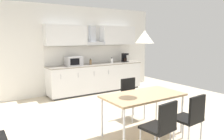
{
  "coord_description": "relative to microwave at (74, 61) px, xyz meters",
  "views": [
    {
      "loc": [
        -2.42,
        -3.57,
        1.76
      ],
      "look_at": [
        0.31,
        0.65,
        1.0
      ],
      "focal_mm": 35.0,
      "sensor_mm": 36.0,
      "label": 1
    }
  ],
  "objects": [
    {
      "name": "backsplash_tile",
      "position": [
        0.77,
        0.32,
        0.15
      ],
      "size": [
        3.14,
        0.02,
        0.57
      ],
      "primitive_type": "cube",
      "color": "silver",
      "rests_on": "kitchen_counter"
    },
    {
      "name": "coffee_maker",
      "position": [
        1.91,
        0.03,
        0.01
      ],
      "size": [
        0.18,
        0.19,
        0.3
      ],
      "color": "black",
      "rests_on": "kitchen_counter"
    },
    {
      "name": "dining_table",
      "position": [
        -0.06,
        -3.24,
        -0.34
      ],
      "size": [
        1.45,
        0.78,
        0.75
      ],
      "color": "tan",
      "rests_on": "ground_plane"
    },
    {
      "name": "pendant_lamp",
      "position": [
        -0.06,
        -3.24,
        0.72
      ],
      "size": [
        0.32,
        0.32,
        0.22
      ],
      "primitive_type": "cone",
      "color": "silver"
    },
    {
      "name": "ground_plane",
      "position": [
        -0.16,
        -2.53,
        -1.05
      ],
      "size": [
        8.17,
        8.59,
        0.02
      ],
      "primitive_type": "cube",
      "color": "beige"
    },
    {
      "name": "chair_far_right",
      "position": [
        0.26,
        -2.47,
        -0.51
      ],
      "size": [
        0.42,
        0.42,
        0.87
      ],
      "color": "black",
      "rests_on": "ground_plane"
    },
    {
      "name": "upper_wall_cabinets",
      "position": [
        0.77,
        0.16,
        0.76
      ],
      "size": [
        3.14,
        0.4,
        0.61
      ],
      "color": "silver"
    },
    {
      "name": "bottle_brown",
      "position": [
        0.56,
        -0.01,
        -0.06
      ],
      "size": [
        0.07,
        0.07,
        0.19
      ],
      "color": "brown",
      "rests_on": "kitchen_counter"
    },
    {
      "name": "kitchen_counter",
      "position": [
        0.77,
        0.0,
        -0.59
      ],
      "size": [
        3.16,
        0.68,
        0.9
      ],
      "color": "#333333",
      "rests_on": "ground_plane"
    },
    {
      "name": "wall_back",
      "position": [
        -0.16,
        0.38,
        0.32
      ],
      "size": [
        6.53,
        0.1,
        2.71
      ],
      "primitive_type": "cube",
      "color": "silver",
      "rests_on": "ground_plane"
    },
    {
      "name": "bottle_white",
      "position": [
        1.33,
        -0.04,
        -0.06
      ],
      "size": [
        0.08,
        0.08,
        0.19
      ],
      "color": "white",
      "rests_on": "kitchen_counter"
    },
    {
      "name": "chair_near_right",
      "position": [
        0.27,
        -4.01,
        -0.51
      ],
      "size": [
        0.42,
        0.42,
        0.87
      ],
      "color": "black",
      "rests_on": "ground_plane"
    },
    {
      "name": "microwave",
      "position": [
        0.0,
        0.0,
        0.0
      ],
      "size": [
        0.48,
        0.35,
        0.28
      ],
      "color": "#ADADB2",
      "rests_on": "kitchen_counter"
    },
    {
      "name": "chair_near_left",
      "position": [
        -0.38,
        -4.01,
        -0.51
      ],
      "size": [
        0.44,
        0.44,
        0.87
      ],
      "color": "black",
      "rests_on": "ground_plane"
    }
  ]
}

